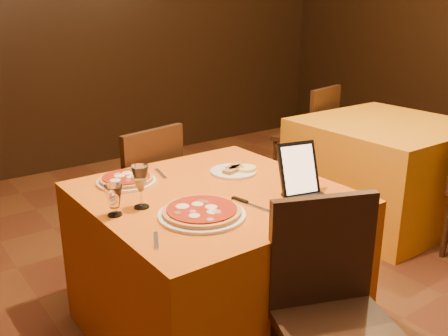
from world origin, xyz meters
TOP-DOWN VIEW (x-y plane):
  - wall_back at (0.00, 3.50)m, footprint 6.00×0.01m
  - main_table at (-0.48, 0.52)m, footprint 1.10×1.10m
  - side_table at (1.36, 0.91)m, footprint 1.10×1.10m
  - chair_main_near at (-0.48, -0.28)m, footprint 0.51×0.51m
  - chair_main_far at (-0.48, 1.34)m, footprint 0.52×0.52m
  - chair_side_far at (1.36, 1.75)m, footprint 0.57×0.57m
  - pizza_near at (-0.68, 0.31)m, footprint 0.36×0.36m
  - pizza_far at (-0.75, 0.86)m, footprint 0.29×0.29m
  - cutlet_dish at (-0.25, 0.67)m, footprint 0.24×0.24m
  - wine_glass at (-0.84, 0.54)m, footprint 0.10×0.10m
  - water_glass at (-0.96, 0.53)m, footprint 0.09×0.09m
  - tablet at (-0.19, 0.27)m, footprint 0.20×0.14m
  - knife at (-0.44, 0.26)m, footprint 0.06×0.24m
  - fork_near at (-0.94, 0.23)m, footprint 0.08×0.13m
  - fork_far at (-0.56, 0.87)m, footprint 0.05×0.17m

SIDE VIEW (x-z plane):
  - main_table at x=-0.48m, z-range 0.00..0.75m
  - side_table at x=1.36m, z-range 0.00..0.75m
  - chair_main_near at x=-0.48m, z-range 0.00..0.91m
  - chair_main_far at x=-0.48m, z-range 0.00..0.91m
  - chair_side_far at x=1.36m, z-range 0.00..0.91m
  - knife at x=-0.44m, z-range 0.75..0.76m
  - fork_near at x=-0.94m, z-range 0.75..0.76m
  - fork_far at x=-0.56m, z-range 0.75..0.76m
  - cutlet_dish at x=-0.25m, z-range 0.75..0.78m
  - pizza_far at x=-0.75m, z-range 0.75..0.78m
  - pizza_near at x=-0.68m, z-range 0.75..0.78m
  - water_glass at x=-0.96m, z-range 0.75..0.88m
  - wine_glass at x=-0.84m, z-range 0.75..0.94m
  - tablet at x=-0.19m, z-range 0.75..0.99m
  - wall_back at x=0.00m, z-range 0.00..2.80m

